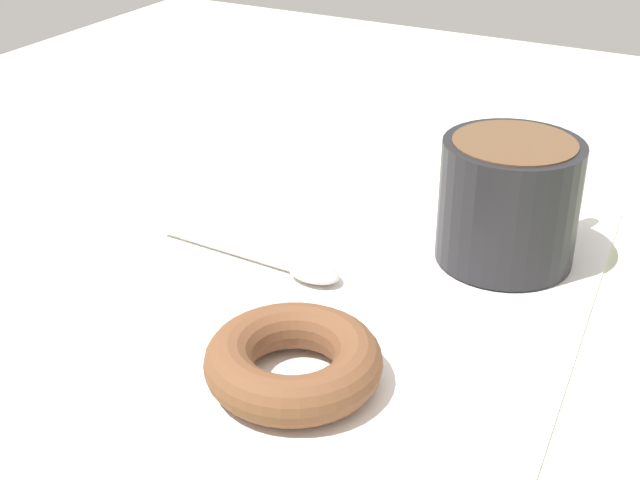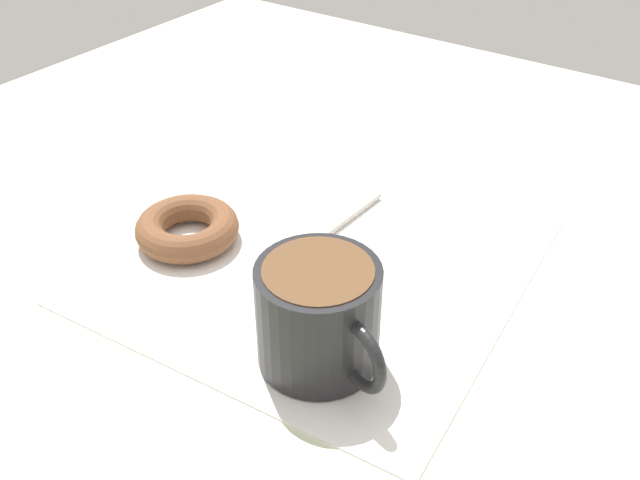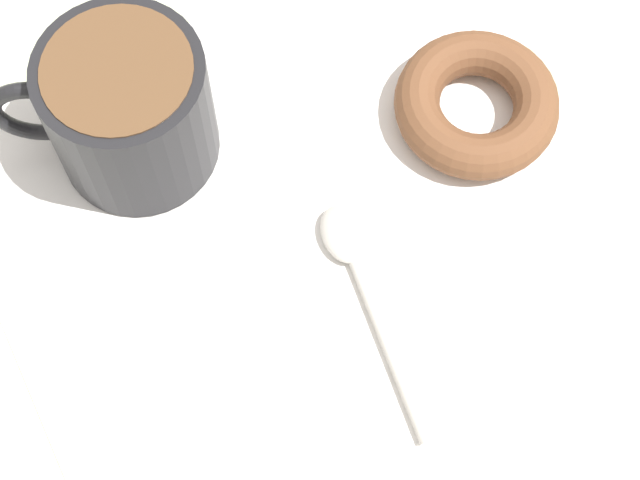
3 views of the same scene
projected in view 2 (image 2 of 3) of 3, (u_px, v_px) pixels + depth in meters
ground_plane at (317, 294)px, 62.15cm from camera, size 120.00×120.00×2.00cm
napkin at (320, 259)px, 64.31cm from camera, size 37.07×37.07×0.30cm
coffee_cup at (320, 315)px, 51.48cm from camera, size 12.00×9.14×8.35cm
donut at (187, 228)px, 65.80cm from camera, size 9.57×9.57×2.66cm
spoon at (317, 240)px, 65.80cm from camera, size 2.58×14.22×0.90cm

